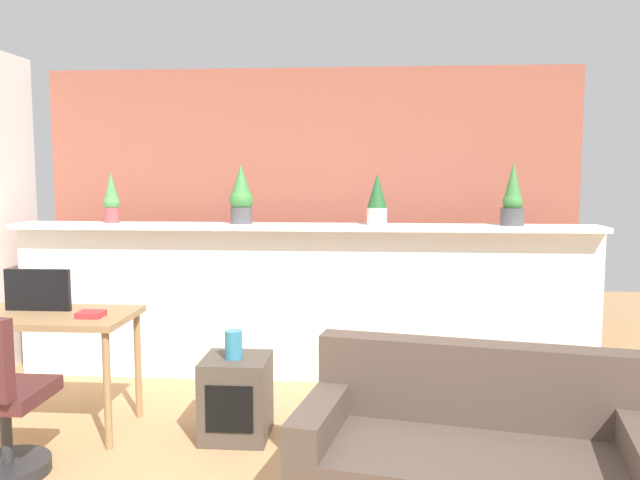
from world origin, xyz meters
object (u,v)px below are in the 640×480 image
potted_plant_2 (377,200)px  side_cube_shelf (236,397)px  tv_monitor (38,290)px  book_on_desk (91,314)px  potted_plant_0 (112,199)px  desk (44,327)px  vase_on_shelf (234,345)px  potted_plant_3 (513,199)px  couch (473,467)px  potted_plant_1 (241,196)px

potted_plant_2 → side_cube_shelf: size_ratio=0.78×
tv_monitor → book_on_desk: bearing=-20.8°
tv_monitor → book_on_desk: 0.46m
potted_plant_0 → desk: 1.35m
side_cube_shelf → potted_plant_0: bearing=136.9°
potted_plant_2 → vase_on_shelf: 1.63m
book_on_desk → potted_plant_0: bearing=105.8°
potted_plant_3 → side_cube_shelf: size_ratio=0.95×
couch → book_on_desk: bearing=158.5°
potted_plant_2 → couch: bearing=-78.0°
potted_plant_0 → vase_on_shelf: bearing=-43.7°
desk → couch: couch is taller
desk → vase_on_shelf: desk is taller
potted_plant_2 → book_on_desk: potted_plant_2 is taller
desk → book_on_desk: 0.36m
potted_plant_3 → couch: 2.40m
potted_plant_0 → vase_on_shelf: 1.87m
tv_monitor → couch: (2.58, -1.01, -0.60)m
book_on_desk → tv_monitor: bearing=159.2°
potted_plant_2 → tv_monitor: bearing=-155.7°
potted_plant_2 → tv_monitor: size_ratio=0.92×
potted_plant_0 → side_cube_shelf: potted_plant_0 is taller
potted_plant_3 → side_cube_shelf: potted_plant_3 is taller
side_cube_shelf → couch: size_ratio=0.30×
potted_plant_1 → vase_on_shelf: size_ratio=2.63×
side_cube_shelf → vase_on_shelf: bearing=-122.2°
tv_monitor → vase_on_shelf: bearing=-5.2°
vase_on_shelf → tv_monitor: bearing=174.8°
potted_plant_0 → book_on_desk: size_ratio=2.66×
tv_monitor → vase_on_shelf: (1.28, -0.12, -0.30)m
desk → couch: 2.70m
couch → vase_on_shelf: bearing=145.5°
vase_on_shelf → potted_plant_2: bearing=51.3°
vase_on_shelf → side_cube_shelf: bearing=57.8°
potted_plant_1 → potted_plant_2: (1.05, -0.05, -0.02)m
desk → potted_plant_3: bearing=19.5°
potted_plant_3 → desk: (-3.09, -1.10, -0.76)m
potted_plant_2 → potted_plant_3: 1.01m
desk → side_cube_shelf: desk is taller
potted_plant_0 → potted_plant_2: potted_plant_0 is taller
potted_plant_0 → couch: size_ratio=0.24×
vase_on_shelf → book_on_desk: (-0.87, -0.04, 0.18)m
tv_monitor → potted_plant_3: bearing=17.8°
potted_plant_0 → potted_plant_1: 1.03m
potted_plant_1 → couch: bearing=-54.2°
desk → vase_on_shelf: bearing=-1.7°
potted_plant_3 → side_cube_shelf: 2.48m
potted_plant_1 → book_on_desk: 1.53m
potted_plant_2 → book_on_desk: (-1.74, -1.13, -0.65)m
side_cube_shelf → book_on_desk: book_on_desk is taller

